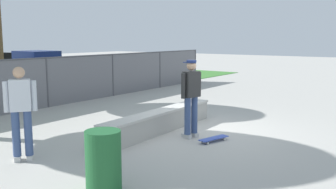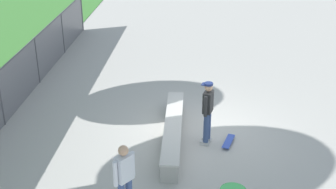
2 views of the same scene
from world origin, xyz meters
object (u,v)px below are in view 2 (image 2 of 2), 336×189
at_px(skateboarder, 208,110).
at_px(skateboard, 228,141).
at_px(concrete_ledge, 173,132).
at_px(bystander, 125,179).

distance_m(skateboarder, skateboard, 1.14).
height_order(concrete_ledge, skateboard, concrete_ledge).
bearing_deg(concrete_ledge, skateboarder, -93.73).
height_order(skateboard, bystander, bystander).
xyz_separation_m(skateboarder, skateboard, (0.01, -0.61, -0.96)).
distance_m(concrete_ledge, skateboard, 1.57).
xyz_separation_m(concrete_ledge, skateboard, (-0.05, -1.56, -0.20)).
height_order(skateboarder, skateboard, skateboarder).
distance_m(concrete_ledge, bystander, 3.56).
bearing_deg(skateboarder, skateboard, -89.02).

